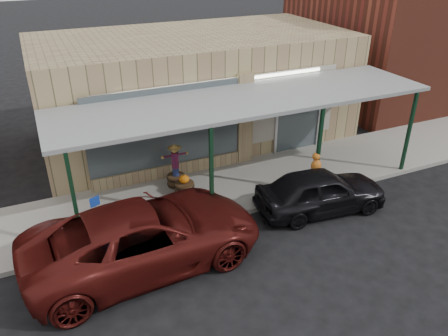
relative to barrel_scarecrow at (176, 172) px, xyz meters
name	(u,v)px	position (x,y,z in m)	size (l,w,h in m)	color
ground	(304,246)	(2.17, -4.31, -0.66)	(120.00, 120.00, 0.00)	black
sidewalk	(245,184)	(2.17, -0.71, -0.58)	(40.00, 3.20, 0.15)	gray
storefront	(195,88)	(2.17, 3.85, 1.43)	(12.00, 6.25, 4.20)	tan
awning	(247,101)	(2.17, -0.75, 2.35)	(12.00, 3.00, 3.04)	slate
block_buildings_near	(229,37)	(4.18, 4.89, 3.11)	(61.00, 8.00, 8.00)	maroon
barrel_scarecrow	(176,172)	(0.00, 0.00, 0.00)	(0.91, 0.66, 1.51)	#4F351F
barrel_pumpkin	(185,187)	(0.07, -0.62, -0.25)	(0.62, 0.62, 0.72)	#4F351F
handicap_sign	(96,212)	(-2.83, -1.91, 0.35)	(0.27, 0.11, 1.34)	gray
parked_sedan	(321,191)	(3.60, -2.98, 0.02)	(4.13, 2.02, 1.56)	black
car_maroon	(145,236)	(-1.89, -3.20, 0.17)	(2.75, 5.97, 1.66)	#501210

